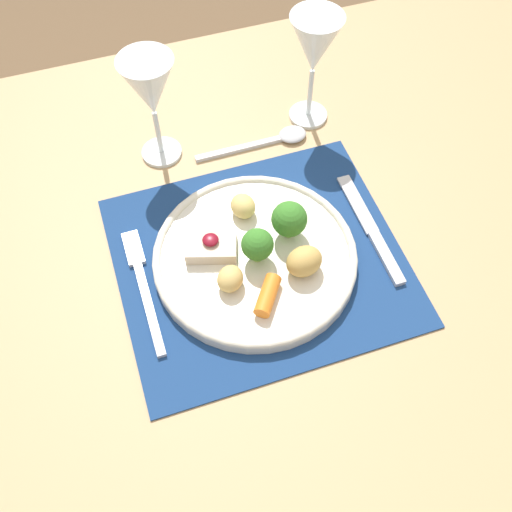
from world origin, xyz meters
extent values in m
plane|color=brown|center=(0.00, 0.00, 0.00)|extent=(8.00, 8.00, 0.00)
cube|color=tan|center=(0.00, 0.00, 0.74)|extent=(1.55, 1.03, 0.03)
cylinder|color=tan|center=(0.71, 0.44, 0.36)|extent=(0.06, 0.06, 0.73)
cube|color=navy|center=(0.00, 0.00, 0.76)|extent=(0.40, 0.36, 0.00)
cylinder|color=silver|center=(-0.01, 0.00, 0.77)|extent=(0.29, 0.29, 0.02)
torus|color=silver|center=(-0.01, 0.00, 0.77)|extent=(0.29, 0.29, 0.01)
cube|color=beige|center=(-0.06, 0.03, 0.78)|extent=(0.08, 0.07, 0.02)
ellipsoid|color=maroon|center=(-0.06, 0.03, 0.80)|extent=(0.02, 0.02, 0.01)
cylinder|color=#84B256|center=(-0.01, -0.01, 0.78)|extent=(0.01, 0.01, 0.02)
sphere|color=#387A28|center=(-0.01, -0.01, 0.81)|extent=(0.04, 0.04, 0.04)
cylinder|color=#84B256|center=(0.05, 0.02, 0.78)|extent=(0.01, 0.01, 0.02)
sphere|color=#387A28|center=(0.05, 0.02, 0.81)|extent=(0.05, 0.05, 0.05)
cylinder|color=orange|center=(-0.01, -0.07, 0.79)|extent=(0.05, 0.06, 0.02)
ellipsoid|color=#DBBC6B|center=(0.00, 0.08, 0.79)|extent=(0.04, 0.05, 0.03)
ellipsoid|color=tan|center=(0.05, -0.04, 0.79)|extent=(0.06, 0.05, 0.04)
ellipsoid|color=tan|center=(-0.05, -0.04, 0.79)|extent=(0.05, 0.05, 0.03)
cube|color=silver|center=(-0.17, -0.03, 0.76)|extent=(0.01, 0.15, 0.01)
cube|color=silver|center=(-0.17, 0.07, 0.76)|extent=(0.02, 0.06, 0.01)
cube|color=silver|center=(0.17, -0.06, 0.76)|extent=(0.02, 0.09, 0.01)
cube|color=silver|center=(0.17, 0.05, 0.76)|extent=(0.02, 0.11, 0.00)
cube|color=silver|center=(0.04, 0.21, 0.76)|extent=(0.15, 0.01, 0.01)
ellipsoid|color=silver|center=(0.13, 0.21, 0.76)|extent=(0.05, 0.04, 0.01)
cylinder|color=white|center=(0.17, 0.25, 0.76)|extent=(0.06, 0.06, 0.01)
cylinder|color=white|center=(0.17, 0.25, 0.81)|extent=(0.01, 0.01, 0.09)
cone|color=white|center=(0.17, 0.25, 0.90)|extent=(0.08, 0.08, 0.10)
cylinder|color=white|center=(-0.08, 0.25, 0.76)|extent=(0.06, 0.06, 0.01)
cylinder|color=white|center=(-0.08, 0.25, 0.80)|extent=(0.01, 0.01, 0.08)
cone|color=white|center=(-0.08, 0.25, 0.89)|extent=(0.08, 0.08, 0.10)
camera|label=1|loc=(-0.15, -0.44, 1.48)|focal=42.00mm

